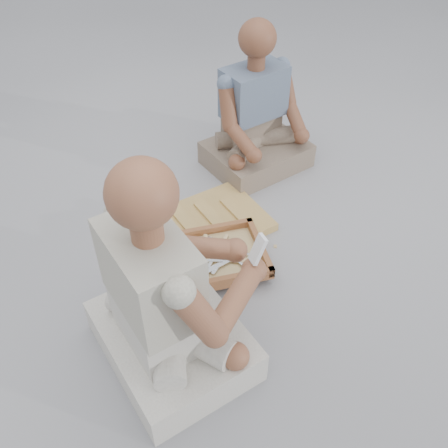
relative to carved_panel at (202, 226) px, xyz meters
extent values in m
plane|color=#A1A0A6|center=(0.11, -0.42, -0.02)|extent=(60.00, 60.00, 0.00)
cube|color=olive|center=(0.00, 0.00, 0.00)|extent=(0.74, 0.61, 0.04)
cube|color=brown|center=(0.02, -0.26, 0.03)|extent=(0.46, 0.38, 0.01)
cube|color=brown|center=(0.01, -0.10, 0.06)|extent=(0.44, 0.05, 0.04)
cube|color=brown|center=(0.02, -0.43, 0.06)|extent=(0.44, 0.05, 0.04)
cube|color=brown|center=(0.22, -0.25, 0.06)|extent=(0.04, 0.35, 0.04)
cube|color=brown|center=(-0.19, -0.27, 0.06)|extent=(0.04, 0.35, 0.04)
cube|color=tan|center=(0.02, -0.26, 0.04)|extent=(0.40, 0.32, 0.01)
cube|color=white|center=(0.03, -0.32, 0.05)|extent=(0.11, 0.12, 0.00)
cylinder|color=tan|center=(0.10, -0.23, 0.05)|extent=(0.06, 0.07, 0.02)
cube|color=white|center=(-0.04, -0.27, 0.06)|extent=(0.05, 0.15, 0.00)
cylinder|color=tan|center=(-0.02, -0.17, 0.06)|extent=(0.04, 0.07, 0.02)
cube|color=white|center=(0.01, -0.27, 0.05)|extent=(0.10, 0.13, 0.00)
cylinder|color=tan|center=(0.07, -0.18, 0.05)|extent=(0.06, 0.07, 0.02)
cube|color=white|center=(0.10, -0.27, 0.05)|extent=(0.15, 0.05, 0.00)
cylinder|color=tan|center=(0.21, -0.30, 0.05)|extent=(0.07, 0.04, 0.02)
cube|color=white|center=(-0.06, -0.22, 0.05)|extent=(0.15, 0.03, 0.00)
cylinder|color=tan|center=(0.05, -0.21, 0.05)|extent=(0.07, 0.03, 0.02)
cube|color=white|center=(0.05, -0.18, 0.05)|extent=(0.12, 0.11, 0.00)
cylinder|color=tan|center=(0.13, -0.25, 0.05)|extent=(0.07, 0.06, 0.02)
cube|color=white|center=(0.02, -0.30, 0.05)|extent=(0.15, 0.05, 0.00)
cylinder|color=tan|center=(0.12, -0.33, 0.05)|extent=(0.07, 0.04, 0.02)
cube|color=white|center=(0.02, -0.25, 0.05)|extent=(0.13, 0.10, 0.00)
cylinder|color=tan|center=(0.11, -0.32, 0.05)|extent=(0.07, 0.06, 0.02)
cube|color=white|center=(0.02, -0.32, 0.05)|extent=(0.14, 0.07, 0.00)
cylinder|color=tan|center=(0.12, -0.28, 0.05)|extent=(0.07, 0.05, 0.02)
cube|color=white|center=(0.10, -0.32, 0.06)|extent=(0.08, 0.14, 0.00)
cylinder|color=tan|center=(0.16, -0.42, 0.06)|extent=(0.05, 0.07, 0.02)
cube|color=white|center=(0.01, -0.34, 0.06)|extent=(0.14, 0.07, 0.00)
cylinder|color=tan|center=(0.11, -0.29, 0.06)|extent=(0.07, 0.05, 0.02)
cube|color=tan|center=(-0.24, -0.41, -0.02)|extent=(0.02, 0.02, 0.00)
cube|color=tan|center=(-0.13, 0.11, -0.02)|extent=(0.02, 0.02, 0.00)
cube|color=tan|center=(-0.14, -0.48, -0.02)|extent=(0.02, 0.02, 0.00)
cube|color=tan|center=(0.04, -0.36, -0.02)|extent=(0.02, 0.02, 0.00)
cube|color=tan|center=(0.00, -0.08, -0.02)|extent=(0.02, 0.02, 0.00)
cube|color=tan|center=(-0.03, 0.04, -0.02)|extent=(0.02, 0.02, 0.00)
cube|color=tan|center=(0.01, -0.49, -0.02)|extent=(0.02, 0.02, 0.00)
cube|color=tan|center=(0.32, -0.20, -0.02)|extent=(0.02, 0.02, 0.00)
cube|color=tan|center=(-0.27, -0.13, -0.02)|extent=(0.02, 0.02, 0.00)
cube|color=tan|center=(-0.06, 0.05, -0.02)|extent=(0.02, 0.02, 0.00)
cube|color=beige|center=(-0.24, -0.68, 0.06)|extent=(0.65, 0.72, 0.15)
cube|color=beige|center=(-0.29, -0.70, 0.22)|extent=(0.31, 0.38, 0.18)
cube|color=#BAB5A5|center=(-0.28, -0.70, 0.47)|extent=(0.34, 0.42, 0.31)
sphere|color=brown|center=(-0.27, -0.70, 0.80)|extent=(0.21, 0.21, 0.21)
sphere|color=brown|center=(0.05, -0.51, 0.32)|extent=(0.10, 0.10, 0.10)
sphere|color=brown|center=(0.09, -0.62, 0.32)|extent=(0.10, 0.10, 0.10)
cube|color=#796A57|center=(0.40, 0.48, 0.05)|extent=(0.65, 0.59, 0.14)
cube|color=#796A57|center=(0.38, 0.53, 0.20)|extent=(0.34, 0.28, 0.16)
cube|color=slate|center=(0.38, 0.52, 0.42)|extent=(0.38, 0.31, 0.27)
sphere|color=brown|center=(0.39, 0.52, 0.71)|extent=(0.19, 0.19, 0.19)
sphere|color=brown|center=(0.62, 0.38, 0.21)|extent=(0.09, 0.09, 0.09)
sphere|color=brown|center=(0.32, 0.25, 0.21)|extent=(0.09, 0.09, 0.09)
cube|color=white|center=(0.10, -0.62, 0.42)|extent=(0.06, 0.06, 0.11)
cube|color=black|center=(0.10, -0.62, 0.43)|extent=(0.02, 0.04, 0.04)
camera|label=1|loc=(-0.28, -1.81, 1.68)|focal=40.00mm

